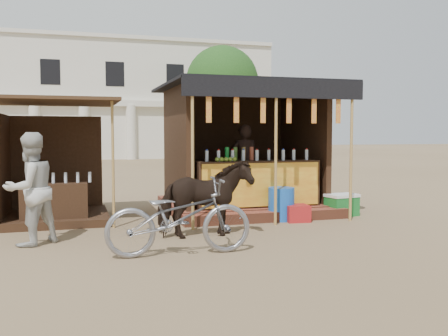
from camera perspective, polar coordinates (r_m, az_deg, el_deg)
The scene contains 11 objects.
ground at distance 7.78m, azimuth 3.43°, elevation -8.91°, with size 120.00×120.00×0.00m, color #846B4C.
main_stall at distance 11.11m, azimuth 2.36°, elevation 0.33°, with size 3.60×3.61×2.78m.
secondary_stall at distance 10.41m, azimuth -19.68°, elevation -1.12°, with size 2.40×2.40×2.38m.
cow at distance 8.29m, azimuth -2.20°, elevation -3.56°, with size 0.70×1.53×1.29m, color black.
motorbike at distance 7.14m, azimuth -5.15°, elevation -5.59°, with size 0.73×2.09×1.10m, color gray.
bystander at distance 8.27m, azimuth -21.27°, elevation -2.25°, with size 0.85×0.66×1.75m, color #B9B9B3.
blue_barrel at distance 10.03m, azimuth 6.56°, elevation -4.10°, with size 0.52×0.52×0.66m, color blue.
red_crate at distance 9.96m, azimuth 8.31°, elevation -5.13°, with size 0.45×0.43×0.33m, color #A41B1C.
cooler at distance 10.80m, azimuth 13.30°, elevation -4.11°, with size 0.71×0.55×0.46m.
background_building at distance 37.14m, azimuth -15.84°, elevation 7.31°, with size 26.00×7.45×8.18m.
tree at distance 30.59m, azimuth -0.63°, elevation 9.43°, with size 4.50×4.40×7.00m.
Camera 1 is at (-2.61, -7.12, 1.74)m, focal length 40.00 mm.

